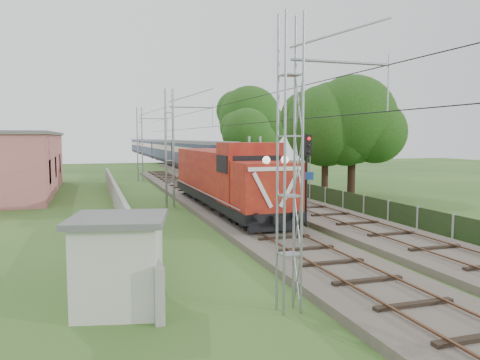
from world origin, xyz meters
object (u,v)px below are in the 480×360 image
object	(u,v)px
locomotive	(225,177)
signal_post	(307,164)
coach_rake	(160,148)
relay_hut	(119,263)

from	to	relation	value
locomotive	signal_post	world-z (taller)	signal_post
locomotive	coach_rake	distance (m)	65.09
coach_rake	signal_post	xyz separation A→B (m)	(-2.39, -71.23, 0.78)
locomotive	relay_hut	distance (m)	16.98
relay_hut	coach_rake	bearing A→B (deg)	81.21
locomotive	relay_hut	world-z (taller)	locomotive
signal_post	locomotive	bearing A→B (deg)	112.37
coach_rake	relay_hut	bearing A→B (deg)	-98.79
locomotive	signal_post	bearing A→B (deg)	-67.63
signal_post	relay_hut	distance (m)	13.57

